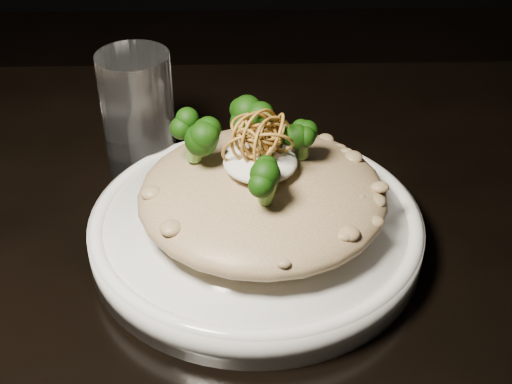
# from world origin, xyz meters

# --- Properties ---
(table) EXTENTS (1.10, 0.80, 0.75)m
(table) POSITION_xyz_m (0.00, 0.00, 0.67)
(table) COLOR black
(table) RESTS_ON ground
(plate) EXTENTS (0.28, 0.28, 0.03)m
(plate) POSITION_xyz_m (0.03, 0.05, 0.76)
(plate) COLOR white
(plate) RESTS_ON table
(risotto) EXTENTS (0.21, 0.21, 0.05)m
(risotto) POSITION_xyz_m (0.04, 0.05, 0.80)
(risotto) COLOR brown
(risotto) RESTS_ON plate
(broccoli) EXTENTS (0.13, 0.13, 0.05)m
(broccoli) POSITION_xyz_m (0.03, 0.05, 0.85)
(broccoli) COLOR black
(broccoli) RESTS_ON risotto
(cheese) EXTENTS (0.06, 0.06, 0.02)m
(cheese) POSITION_xyz_m (0.03, 0.05, 0.83)
(cheese) COLOR silver
(cheese) RESTS_ON risotto
(shallots) EXTENTS (0.06, 0.06, 0.04)m
(shallots) POSITION_xyz_m (0.03, 0.05, 0.86)
(shallots) COLOR brown
(shallots) RESTS_ON cheese
(drinking_glass) EXTENTS (0.08, 0.08, 0.12)m
(drinking_glass) POSITION_xyz_m (-0.08, 0.17, 0.81)
(drinking_glass) COLOR silver
(drinking_glass) RESTS_ON table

